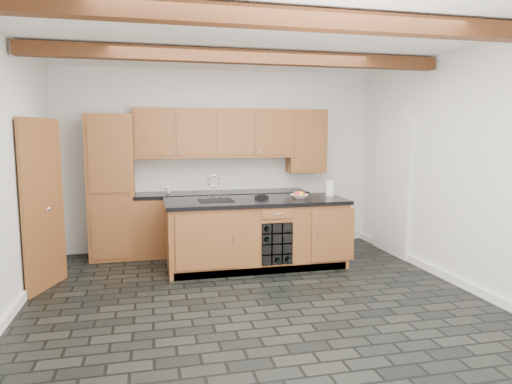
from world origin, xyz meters
TOP-DOWN VIEW (x-y plane):
  - ground at (0.00, 0.00)m, footprint 5.00×5.00m
  - room_shell at (-0.09, 0.53)m, footprint 5.01×5.00m
  - back_cabinetry at (-0.38, 2.24)m, footprint 3.65×0.62m
  - island at (0.31, 1.28)m, footprint 2.48×0.96m
  - faucet at (-0.25, 1.33)m, footprint 0.45×0.40m
  - kitchen_scale at (0.39, 1.35)m, footprint 0.18×0.12m
  - fruit_bowl at (0.91, 1.24)m, footprint 0.28×0.28m
  - fruit_cluster at (0.91, 1.24)m, footprint 0.16×0.17m
  - paper_towel at (1.42, 1.39)m, footprint 0.12×0.12m
  - mug at (-0.84, 2.23)m, footprint 0.12×0.12m

SIDE VIEW (x-z plane):
  - ground at x=0.00m, z-range 0.00..0.00m
  - island at x=0.31m, z-range 0.00..0.93m
  - kitchen_scale at x=0.39m, z-range 0.93..0.98m
  - fruit_bowl at x=0.91m, z-range 0.93..0.99m
  - faucet at x=-0.25m, z-range 0.79..1.14m
  - mug at x=-0.84m, z-range 0.93..1.02m
  - back_cabinetry at x=-0.38m, z-range -0.12..2.08m
  - fruit_cluster at x=0.91m, z-range 0.96..1.03m
  - paper_towel at x=1.42m, z-range 0.93..1.15m
  - room_shell at x=-0.09m, z-range -0.97..4.03m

